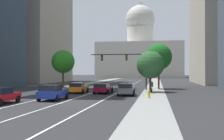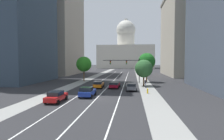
% 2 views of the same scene
% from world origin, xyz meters
% --- Properties ---
extents(ground_plane, '(400.00, 400.00, 0.00)m').
position_xyz_m(ground_plane, '(0.00, 40.00, 0.00)').
color(ground_plane, '#2B2B2D').
extents(sidewalk_left, '(3.17, 130.00, 0.01)m').
position_xyz_m(sidewalk_left, '(-8.38, 35.00, 0.01)').
color(sidewalk_left, gray).
rests_on(sidewalk_left, ground).
extents(sidewalk_right, '(3.17, 130.00, 0.01)m').
position_xyz_m(sidewalk_right, '(8.38, 35.00, 0.01)').
color(sidewalk_right, gray).
rests_on(sidewalk_right, ground).
extents(lane_stripe_left, '(0.16, 90.00, 0.01)m').
position_xyz_m(lane_stripe_left, '(-3.40, 25.00, 0.01)').
color(lane_stripe_left, white).
rests_on(lane_stripe_left, ground).
extents(lane_stripe_center, '(0.16, 90.00, 0.01)m').
position_xyz_m(lane_stripe_center, '(0.00, 25.00, 0.01)').
color(lane_stripe_center, white).
rests_on(lane_stripe_center, ground).
extents(lane_stripe_right, '(0.16, 90.00, 0.01)m').
position_xyz_m(lane_stripe_right, '(3.40, 25.00, 0.01)').
color(lane_stripe_right, white).
rests_on(lane_stripe_right, ground).
extents(office_tower_far_left, '(21.88, 26.76, 45.82)m').
position_xyz_m(office_tower_far_left, '(-29.26, 49.84, 22.95)').
color(office_tower_far_left, '#9E9384').
rests_on(office_tower_far_left, ground).
extents(capitol_building, '(43.30, 29.38, 39.80)m').
position_xyz_m(capitol_building, '(0.00, 123.43, 12.65)').
color(capitol_building, beige).
rests_on(capitol_building, ground).
extents(car_gray, '(2.11, 4.66, 1.49)m').
position_xyz_m(car_gray, '(5.11, 8.49, 0.79)').
color(car_gray, slate).
rests_on(car_gray, ground).
extents(car_crimson, '(2.16, 4.26, 1.36)m').
position_xyz_m(car_crimson, '(1.69, 11.07, 0.72)').
color(car_crimson, maroon).
rests_on(car_crimson, ground).
extents(car_red, '(1.97, 4.50, 1.49)m').
position_xyz_m(car_red, '(-5.09, -2.50, 0.77)').
color(car_red, red).
rests_on(car_red, ground).
extents(car_orange, '(2.04, 4.47, 1.46)m').
position_xyz_m(car_orange, '(-1.69, 10.96, 0.76)').
color(car_orange, orange).
rests_on(car_orange, ground).
extents(car_blue, '(2.10, 4.33, 1.59)m').
position_xyz_m(car_blue, '(-1.70, 1.48, 0.81)').
color(car_blue, '#1E389E').
rests_on(car_blue, ground).
extents(traffic_signal_mast, '(9.38, 0.39, 6.25)m').
position_xyz_m(traffic_signal_mast, '(4.00, 20.41, 4.61)').
color(traffic_signal_mast, black).
rests_on(traffic_signal_mast, ground).
extents(fire_hydrant, '(0.26, 0.35, 0.91)m').
position_xyz_m(fire_hydrant, '(7.98, 5.45, 0.46)').
color(fire_hydrant, yellow).
rests_on(fire_hydrant, ground).
extents(cyclist, '(0.37, 1.70, 1.72)m').
position_xyz_m(cyclist, '(8.15, 12.86, 0.85)').
color(cyclist, black).
rests_on(cyclist, ground).
extents(street_tree_far_right, '(4.01, 4.01, 5.96)m').
position_xyz_m(street_tree_far_right, '(7.89, 15.01, 3.94)').
color(street_tree_far_right, '#51381E').
rests_on(street_tree_far_right, ground).
extents(street_tree_near_left, '(4.21, 4.21, 6.89)m').
position_xyz_m(street_tree_near_left, '(-8.03, 22.89, 4.77)').
color(street_tree_near_left, '#51381E').
rests_on(street_tree_near_left, ground).
extents(street_tree_mid_right, '(4.54, 4.54, 7.79)m').
position_xyz_m(street_tree_mid_right, '(9.15, 22.92, 5.50)').
color(street_tree_mid_right, '#51381E').
rests_on(street_tree_mid_right, ground).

